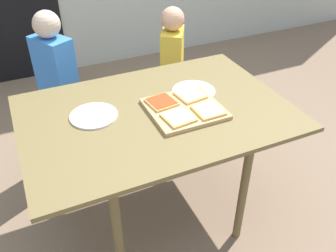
# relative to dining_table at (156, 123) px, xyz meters

# --- Properties ---
(ground_plane) EXTENTS (16.00, 16.00, 0.00)m
(ground_plane) POSITION_rel_dining_table_xyz_m (0.00, 0.00, -0.66)
(ground_plane) COLOR #7B634F
(dining_table) EXTENTS (1.30, 0.90, 0.73)m
(dining_table) POSITION_rel_dining_table_xyz_m (0.00, 0.00, 0.00)
(dining_table) COLOR brown
(dining_table) RESTS_ON ground
(cutting_board) EXTENTS (0.35, 0.33, 0.02)m
(cutting_board) POSITION_rel_dining_table_xyz_m (0.13, -0.05, 0.08)
(cutting_board) COLOR tan
(cutting_board) RESTS_ON dining_table
(pizza_slice_far_right) EXTENTS (0.15, 0.15, 0.01)m
(pizza_slice_far_right) POSITION_rel_dining_table_xyz_m (0.20, 0.03, 0.10)
(pizza_slice_far_right) COLOR #DDA95B
(pizza_slice_far_right) RESTS_ON cutting_board
(pizza_slice_near_right) EXTENTS (0.13, 0.13, 0.01)m
(pizza_slice_near_right) POSITION_rel_dining_table_xyz_m (0.21, -0.14, 0.10)
(pizza_slice_near_right) COLOR #DDA95B
(pizza_slice_near_right) RESTS_ON cutting_board
(pizza_slice_near_left) EXTENTS (0.14, 0.15, 0.01)m
(pizza_slice_near_left) POSITION_rel_dining_table_xyz_m (0.06, -0.13, 0.10)
(pizza_slice_near_left) COLOR #DDA95B
(pizza_slice_near_left) RESTS_ON cutting_board
(pizza_slice_far_left) EXTENTS (0.15, 0.15, 0.01)m
(pizza_slice_far_left) POSITION_rel_dining_table_xyz_m (0.04, 0.03, 0.10)
(pizza_slice_far_left) COLOR #DDA95B
(pizza_slice_far_left) RESTS_ON cutting_board
(plate_white_right) EXTENTS (0.23, 0.23, 0.01)m
(plate_white_right) POSITION_rel_dining_table_xyz_m (0.25, 0.09, 0.08)
(plate_white_right) COLOR white
(plate_white_right) RESTS_ON dining_table
(plate_white_left) EXTENTS (0.23, 0.23, 0.01)m
(plate_white_left) POSITION_rel_dining_table_xyz_m (-0.29, 0.08, 0.08)
(plate_white_left) COLOR white
(plate_white_left) RESTS_ON dining_table
(child_left) EXTENTS (0.24, 0.28, 1.07)m
(child_left) POSITION_rel_dining_table_xyz_m (-0.37, 0.68, -0.05)
(child_left) COLOR #384140
(child_left) RESTS_ON ground
(child_right) EXTENTS (0.24, 0.28, 0.98)m
(child_right) POSITION_rel_dining_table_xyz_m (0.42, 0.71, -0.10)
(child_right) COLOR #264B37
(child_right) RESTS_ON ground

